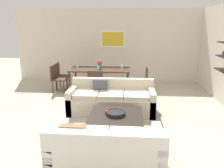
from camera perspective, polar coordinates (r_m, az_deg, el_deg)
name	(u,v)px	position (r m, az deg, el deg)	size (l,w,h in m)	color
ground_plane	(110,116)	(5.47, -0.62, -8.15)	(18.00, 18.00, 0.00)	#BCB29E
back_wall_unit	(126,46)	(8.57, 3.58, 9.63)	(8.40, 0.09, 2.70)	silver
sofa_beige	(112,100)	(5.67, -0.11, -4.11)	(2.11, 0.90, 0.78)	beige
loveseat_white	(106,152)	(3.52, -1.46, -16.81)	(1.67, 0.90, 0.78)	white
coffee_table	(116,124)	(4.63, 0.99, -10.03)	(1.06, 1.06, 0.38)	black
decorative_bowl	(116,113)	(4.54, 0.95, -7.40)	(0.39, 0.39, 0.07)	black
apple_on_coffee_table	(107,112)	(4.59, -1.28, -7.11)	(0.08, 0.08, 0.08)	red
dining_table	(100,71)	(7.28, -3.09, 3.34)	(1.93, 0.91, 0.75)	#422D1E
dining_chair_foot	(96,83)	(6.49, -4.09, 0.27)	(0.44, 0.44, 0.88)	#422D1E
dining_chair_left_far	(61,74)	(7.81, -12.90, 2.45)	(0.44, 0.44, 0.88)	#422D1E
dining_chair_right_near	(143,79)	(7.06, 7.81, 1.38)	(0.44, 0.44, 0.88)	#422D1E
dining_chair_left_near	(57,77)	(7.43, -13.83, 1.77)	(0.44, 0.44, 0.88)	#422D1E
wine_glass_right_near	(122,67)	(7.07, 2.47, 4.45)	(0.06, 0.06, 0.16)	silver
wine_glass_foot	(98,68)	(6.86, -3.55, 4.15)	(0.06, 0.06, 0.16)	silver
wine_glass_left_near	(77,66)	(7.27, -8.78, 4.58)	(0.07, 0.07, 0.16)	silver
centerpiece_vase	(100,64)	(7.24, -3.18, 5.09)	(0.16, 0.16, 0.28)	teal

